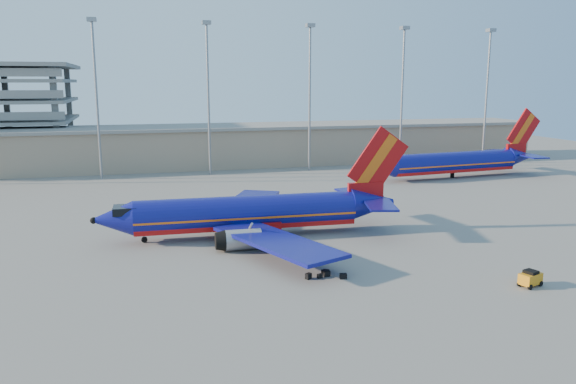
# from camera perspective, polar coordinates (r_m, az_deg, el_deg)

# --- Properties ---
(ground) EXTENTS (220.00, 220.00, 0.00)m
(ground) POSITION_cam_1_polar(r_m,az_deg,el_deg) (66.35, 1.60, -4.24)
(ground) COLOR slate
(ground) RESTS_ON ground
(terminal_building) EXTENTS (122.00, 16.00, 8.50)m
(terminal_building) POSITION_cam_1_polar(r_m,az_deg,el_deg) (123.32, -1.72, 4.94)
(terminal_building) COLOR gray
(terminal_building) RESTS_ON ground
(light_mast_row) EXTENTS (101.60, 1.60, 28.65)m
(light_mast_row) POSITION_cam_1_polar(r_m,az_deg,el_deg) (109.79, -2.85, 11.09)
(light_mast_row) COLOR gray
(light_mast_row) RESTS_ON ground
(aircraft_main) EXTENTS (36.81, 35.40, 12.46)m
(aircraft_main) POSITION_cam_1_polar(r_m,az_deg,el_deg) (64.87, -3.46, -2.19)
(aircraft_main) COLOR navy
(aircraft_main) RESTS_ON ground
(aircraft_second) EXTENTS (37.27, 14.45, 12.63)m
(aircraft_second) POSITION_cam_1_polar(r_m,az_deg,el_deg) (109.33, 16.82, 2.93)
(aircraft_second) COLOR navy
(aircraft_second) RESTS_ON ground
(baggage_tug) EXTENTS (2.31, 1.80, 1.46)m
(baggage_tug) POSITION_cam_1_polar(r_m,az_deg,el_deg) (53.85, 23.40, -8.02)
(baggage_tug) COLOR orange
(baggage_tug) RESTS_ON ground
(luggage_pile) EXTENTS (3.75, 2.28, 0.54)m
(luggage_pile) POSITION_cam_1_polar(r_m,az_deg,el_deg) (52.07, 3.88, -8.35)
(luggage_pile) COLOR black
(luggage_pile) RESTS_ON ground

